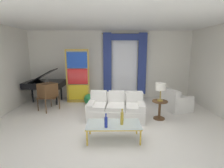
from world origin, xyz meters
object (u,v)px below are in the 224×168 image
(stained_glass_divider, at_px, (78,78))
(table_lamp_brass, at_px, (161,87))
(round_side_table, at_px, (160,108))
(armchair_white, at_px, (176,103))
(coffee_table, at_px, (114,125))
(vintage_tv, at_px, (48,91))
(grand_piano, at_px, (45,84))
(bottle_blue_decanter, at_px, (122,116))
(couch_white_long, at_px, (116,109))
(bottle_amber_squat, at_px, (106,122))
(bottle_crystal_tall, at_px, (122,119))
(peacock_figurine, at_px, (89,100))

(stained_glass_divider, height_order, table_lamp_brass, stained_glass_divider)
(stained_glass_divider, distance_m, round_side_table, 3.48)
(armchair_white, bearing_deg, coffee_table, -138.36)
(vintage_tv, distance_m, grand_piano, 1.08)
(bottle_blue_decanter, bearing_deg, couch_white_long, 95.21)
(bottle_amber_squat, height_order, vintage_tv, vintage_tv)
(bottle_blue_decanter, bearing_deg, grand_piano, 135.81)
(bottle_crystal_tall, height_order, grand_piano, grand_piano)
(round_side_table, bearing_deg, couch_white_long, 176.68)
(table_lamp_brass, bearing_deg, bottle_amber_squat, -138.70)
(coffee_table, bearing_deg, table_lamp_brass, 40.46)
(couch_white_long, bearing_deg, bottle_amber_squat, -100.59)
(couch_white_long, bearing_deg, coffee_table, -94.69)
(bottle_amber_squat, relative_size, stained_glass_divider, 0.15)
(stained_glass_divider, bearing_deg, coffee_table, -65.15)
(table_lamp_brass, bearing_deg, armchair_white, 43.68)
(bottle_crystal_tall, xyz_separation_m, round_side_table, (1.29, 1.31, -0.18))
(stained_glass_divider, bearing_deg, bottle_amber_squat, -69.15)
(couch_white_long, distance_m, armchair_white, 2.30)
(bottle_crystal_tall, height_order, bottle_amber_squat, bottle_amber_squat)
(bottle_amber_squat, bearing_deg, couch_white_long, 79.41)
(coffee_table, xyz_separation_m, peacock_figurine, (-0.93, 2.71, -0.15))
(bottle_blue_decanter, height_order, armchair_white, armchair_white)
(peacock_figurine, xyz_separation_m, grand_piano, (-1.86, 0.39, 0.58))
(couch_white_long, bearing_deg, grand_piano, 148.93)
(couch_white_long, height_order, coffee_table, couch_white_long)
(couch_white_long, height_order, vintage_tv, vintage_tv)
(coffee_table, xyz_separation_m, armchair_white, (2.30, 2.05, -0.09))
(couch_white_long, relative_size, coffee_table, 1.40)
(bottle_blue_decanter, height_order, peacock_figurine, bottle_blue_decanter)
(stained_glass_divider, bearing_deg, bottle_blue_decanter, -60.52)
(couch_white_long, xyz_separation_m, armchair_white, (2.19, 0.70, -0.02))
(bottle_blue_decanter, bearing_deg, coffee_table, -142.43)
(couch_white_long, xyz_separation_m, peacock_figurine, (-1.04, 1.36, -0.08))
(bottle_blue_decanter, xyz_separation_m, grand_piano, (-3.01, 2.93, 0.26))
(coffee_table, height_order, peacock_figurine, peacock_figurine)
(grand_piano, bearing_deg, couch_white_long, -31.07)
(vintage_tv, bearing_deg, round_side_table, -12.65)
(armchair_white, height_order, stained_glass_divider, stained_glass_divider)
(bottle_crystal_tall, relative_size, round_side_table, 0.53)
(bottle_crystal_tall, xyz_separation_m, vintage_tv, (-2.53, 2.17, 0.19))
(bottle_blue_decanter, bearing_deg, table_lamp_brass, 40.93)
(vintage_tv, bearing_deg, grand_piano, 115.45)
(couch_white_long, xyz_separation_m, table_lamp_brass, (1.37, -0.08, 0.72))
(peacock_figurine, bearing_deg, coffee_table, -70.99)
(coffee_table, relative_size, table_lamp_brass, 2.29)
(bottle_blue_decanter, bearing_deg, stained_glass_divider, 119.48)
(armchair_white, bearing_deg, table_lamp_brass, -136.32)
(armchair_white, bearing_deg, bottle_amber_squat, -137.89)
(coffee_table, bearing_deg, bottle_amber_squat, -132.43)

